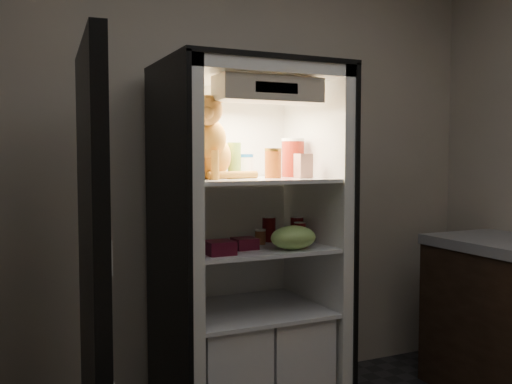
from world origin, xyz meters
The scene contains 16 objects.
room_shell centered at (0.00, 0.00, 1.62)m, with size 3.60×3.60×3.60m.
refrigerator centered at (0.00, 1.38, 0.79)m, with size 0.90×0.72×1.88m.
fridge_door centered at (-0.85, 0.99, 0.91)m, with size 0.13×0.87×1.85m.
tabby_cat centered at (-0.23, 1.32, 1.45)m, with size 0.37×0.43×0.44m.
parmesan_shaker centered at (-0.07, 1.37, 1.38)m, with size 0.07×0.07×0.18m.
mayo_tub centered at (0.03, 1.46, 1.35)m, with size 0.09×0.09×0.12m.
salsa_jar centered at (0.10, 1.27, 1.37)m, with size 0.09×0.09×0.15m.
pepper_jar centered at (0.28, 1.37, 1.40)m, with size 0.12×0.12×0.21m.
cream_carton centered at (0.24, 1.20, 1.35)m, with size 0.07×0.07×0.13m, color silver.
soda_can_a centered at (0.15, 1.40, 1.01)m, with size 0.07×0.07×0.14m.
soda_can_b centered at (0.30, 1.36, 1.01)m, with size 0.07×0.07×0.13m.
soda_can_c centered at (0.26, 1.25, 1.00)m, with size 0.06×0.06×0.12m.
condiment_jar centered at (0.06, 1.33, 0.98)m, with size 0.06×0.06×0.08m.
grape_bag centered at (0.14, 1.11, 1.00)m, with size 0.24×0.17×0.12m, color #7AB052.
berry_box_left centered at (-0.25, 1.13, 0.97)m, with size 0.13×0.13×0.06m, color #550E1F.
berry_box_right centered at (-0.08, 1.22, 0.97)m, with size 0.11×0.11×0.06m, color #550E1F.
Camera 1 is at (-1.22, -1.35, 1.40)m, focal length 40.00 mm.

